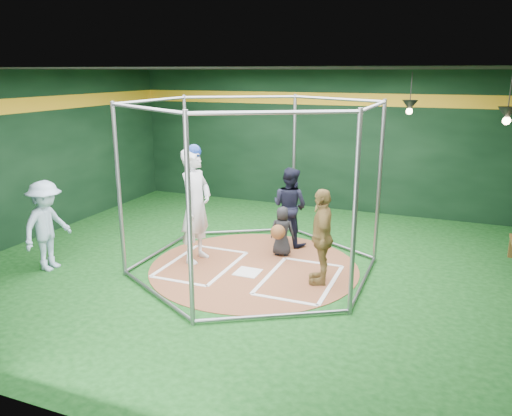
% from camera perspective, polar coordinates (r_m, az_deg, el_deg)
% --- Properties ---
extents(room_shell, '(10.10, 9.10, 3.53)m').
position_cam_1_polar(room_shell, '(8.68, -0.23, 4.01)').
color(room_shell, '#0D3A10').
rests_on(room_shell, ground).
extents(clay_disc, '(3.80, 3.80, 0.01)m').
position_cam_1_polar(clay_disc, '(9.18, -0.23, -6.75)').
color(clay_disc, brown).
rests_on(clay_disc, ground).
extents(home_plate, '(0.43, 0.43, 0.01)m').
position_cam_1_polar(home_plate, '(8.92, -0.96, -7.35)').
color(home_plate, white).
rests_on(home_plate, clay_disc).
extents(batter_box_left, '(1.17, 1.77, 0.01)m').
position_cam_1_polar(batter_box_left, '(9.35, -6.25, -6.37)').
color(batter_box_left, white).
rests_on(batter_box_left, clay_disc).
extents(batter_box_right, '(1.17, 1.77, 0.01)m').
position_cam_1_polar(batter_box_right, '(8.67, 5.02, -8.11)').
color(batter_box_right, white).
rests_on(batter_box_right, clay_disc).
extents(batting_cage, '(4.05, 4.67, 3.00)m').
position_cam_1_polar(batting_cage, '(8.73, -0.24, 2.37)').
color(batting_cage, gray).
rests_on(batting_cage, ground).
extents(pendant_lamp_near, '(0.34, 0.34, 0.90)m').
position_cam_1_polar(pendant_lamp_near, '(11.55, 17.16, 11.12)').
color(pendant_lamp_near, black).
rests_on(pendant_lamp_near, room_shell).
extents(pendant_lamp_far, '(0.34, 0.34, 0.90)m').
position_cam_1_polar(pendant_lamp_far, '(9.94, 26.80, 9.58)').
color(pendant_lamp_far, black).
rests_on(pendant_lamp_far, room_shell).
extents(batter_figure, '(0.56, 0.81, 2.20)m').
position_cam_1_polar(batter_figure, '(9.24, -6.91, 0.40)').
color(batter_figure, silver).
rests_on(batter_figure, clay_disc).
extents(visitor_leopard, '(0.64, 1.02, 1.62)m').
position_cam_1_polar(visitor_leopard, '(8.34, 7.51, -3.22)').
color(visitor_leopard, tan).
rests_on(visitor_leopard, clay_disc).
extents(catcher_figure, '(0.51, 0.58, 0.96)m').
position_cam_1_polar(catcher_figure, '(9.58, 2.95, -2.66)').
color(catcher_figure, black).
rests_on(catcher_figure, clay_disc).
extents(umpire, '(0.92, 0.80, 1.61)m').
position_cam_1_polar(umpire, '(10.14, 3.87, 0.19)').
color(umpire, black).
rests_on(umpire, clay_disc).
extents(bystander_blue, '(0.62, 1.06, 1.63)m').
position_cam_1_polar(bystander_blue, '(9.60, -22.80, -1.88)').
color(bystander_blue, '#A9C5E0').
rests_on(bystander_blue, ground).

